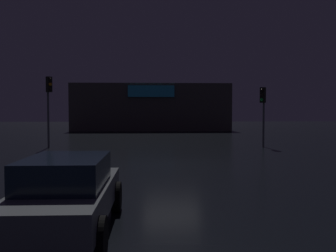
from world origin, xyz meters
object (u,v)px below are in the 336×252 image
store_building (151,107)px  traffic_signal_cross_left (263,103)px  traffic_signal_main (49,96)px  car_near (67,192)px

store_building → traffic_signal_cross_left: store_building is taller
traffic_signal_main → traffic_signal_cross_left: 13.80m
traffic_signal_cross_left → traffic_signal_main: bearing=178.9°
store_building → traffic_signal_cross_left: 22.88m
traffic_signal_main → traffic_signal_cross_left: bearing=-1.1°
store_building → traffic_signal_cross_left: size_ratio=4.74×
car_near → store_building: bearing=87.3°
store_building → traffic_signal_cross_left: (7.21, -21.71, 0.11)m
traffic_signal_main → traffic_signal_cross_left: (13.79, -0.27, -0.45)m
traffic_signal_cross_left → car_near: traffic_signal_cross_left is taller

